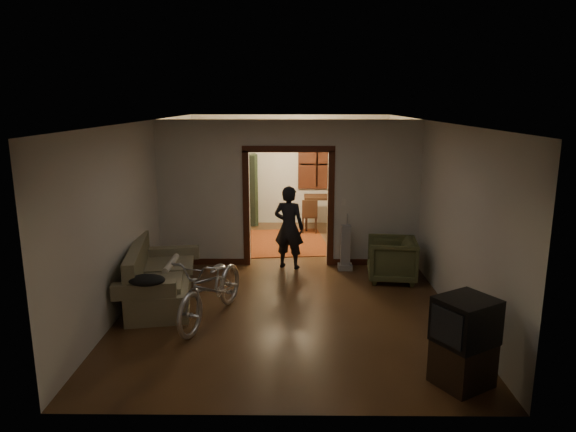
{
  "coord_description": "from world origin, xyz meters",
  "views": [
    {
      "loc": [
        0.09,
        -8.91,
        3.14
      ],
      "look_at": [
        0.0,
        -0.3,
        1.2
      ],
      "focal_mm": 32.0,
      "sensor_mm": 36.0,
      "label": 1
    }
  ],
  "objects_px": {
    "armchair": "(392,259)",
    "locker": "(239,190)",
    "sofa": "(161,274)",
    "bicycle": "(212,287)",
    "person": "(289,227)",
    "desk": "(327,213)"
  },
  "relations": [
    {
      "from": "armchair",
      "to": "person",
      "type": "distance_m",
      "value": 2.0
    },
    {
      "from": "bicycle",
      "to": "armchair",
      "type": "relative_size",
      "value": 2.24
    },
    {
      "from": "bicycle",
      "to": "locker",
      "type": "relative_size",
      "value": 1.04
    },
    {
      "from": "bicycle",
      "to": "person",
      "type": "distance_m",
      "value": 2.68
    },
    {
      "from": "sofa",
      "to": "bicycle",
      "type": "xyz_separation_m",
      "value": [
        0.93,
        -0.7,
        0.04
      ]
    },
    {
      "from": "sofa",
      "to": "desk",
      "type": "relative_size",
      "value": 1.78
    },
    {
      "from": "armchair",
      "to": "desk",
      "type": "height_order",
      "value": "desk"
    },
    {
      "from": "armchair",
      "to": "locker",
      "type": "xyz_separation_m",
      "value": [
        -3.15,
        4.19,
        0.53
      ]
    },
    {
      "from": "armchair",
      "to": "desk",
      "type": "distance_m",
      "value": 3.83
    },
    {
      "from": "armchair",
      "to": "locker",
      "type": "relative_size",
      "value": 0.46
    },
    {
      "from": "sofa",
      "to": "desk",
      "type": "bearing_deg",
      "value": 48.55
    },
    {
      "from": "sofa",
      "to": "locker",
      "type": "relative_size",
      "value": 1.08
    },
    {
      "from": "person",
      "to": "bicycle",
      "type": "bearing_deg",
      "value": 83.6
    },
    {
      "from": "locker",
      "to": "person",
      "type": "bearing_deg",
      "value": -81.95
    },
    {
      "from": "person",
      "to": "locker",
      "type": "bearing_deg",
      "value": -51.42
    },
    {
      "from": "armchair",
      "to": "locker",
      "type": "height_order",
      "value": "locker"
    },
    {
      "from": "sofa",
      "to": "locker",
      "type": "bearing_deg",
      "value": 72.53
    },
    {
      "from": "sofa",
      "to": "bicycle",
      "type": "relative_size",
      "value": 1.05
    },
    {
      "from": "locker",
      "to": "desk",
      "type": "relative_size",
      "value": 1.64
    },
    {
      "from": "bicycle",
      "to": "armchair",
      "type": "xyz_separation_m",
      "value": [
        2.93,
        1.73,
        -0.11
      ]
    },
    {
      "from": "bicycle",
      "to": "desk",
      "type": "relative_size",
      "value": 1.7
    },
    {
      "from": "sofa",
      "to": "desk",
      "type": "height_order",
      "value": "sofa"
    }
  ]
}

